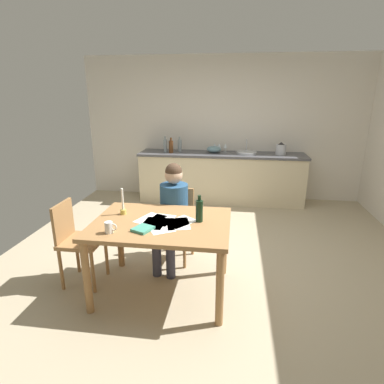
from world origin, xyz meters
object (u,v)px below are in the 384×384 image
(person_seated, at_px, (172,209))
(candlestick, at_px, (123,207))
(sink_unit, at_px, (247,153))
(wine_bottle_on_table, at_px, (199,211))
(bottle_wine_red, at_px, (180,145))
(bottle_oil, at_px, (165,146))
(chair_side_empty, at_px, (76,239))
(book_magazine, at_px, (143,229))
(wine_glass_back_left, at_px, (215,146))
(wine_glass_by_kettle, at_px, (219,146))
(bottle_vinegar, at_px, (171,146))
(coffee_mug, at_px, (109,227))
(mixing_bowl, at_px, (214,149))
(wine_glass_near_sink, at_px, (225,146))
(chair_at_table, at_px, (176,221))
(dining_table, at_px, (161,232))
(stovetop_kettle, at_px, (281,149))

(person_seated, relative_size, candlestick, 4.39)
(person_seated, relative_size, sink_unit, 3.32)
(wine_bottle_on_table, xyz_separation_m, bottle_wine_red, (-0.71, 2.94, 0.14))
(bottle_oil, xyz_separation_m, bottle_wine_red, (0.25, 0.09, -0.01))
(bottle_wine_red, bearing_deg, chair_side_empty, -100.80)
(book_magazine, bearing_deg, wine_glass_back_left, 106.23)
(chair_side_empty, distance_m, book_magazine, 0.88)
(wine_glass_by_kettle, bearing_deg, book_magazine, -98.41)
(bottle_oil, bearing_deg, bottle_vinegar, -27.37)
(wine_glass_back_left, bearing_deg, coffee_mug, -101.28)
(bottle_wine_red, bearing_deg, mixing_bowl, -0.08)
(wine_bottle_on_table, relative_size, bottle_vinegar, 0.95)
(book_magazine, xyz_separation_m, sink_unit, (0.99, 3.16, 0.15))
(bottle_oil, bearing_deg, wine_glass_back_left, 11.58)
(bottle_vinegar, bearing_deg, wine_glass_by_kettle, 15.97)
(book_magazine, distance_m, bottle_oil, 3.17)
(wine_bottle_on_table, height_order, wine_glass_near_sink, wine_glass_near_sink)
(wine_bottle_on_table, bearing_deg, chair_at_table, 117.93)
(chair_side_empty, xyz_separation_m, wine_glass_back_left, (1.20, 3.04, 0.51))
(chair_at_table, height_order, wine_bottle_on_table, wine_bottle_on_table)
(person_seated, height_order, wine_glass_by_kettle, person_seated)
(book_magazine, height_order, wine_bottle_on_table, wine_bottle_on_table)
(book_magazine, height_order, bottle_oil, bottle_oil)
(dining_table, relative_size, chair_at_table, 1.53)
(book_magazine, height_order, wine_glass_near_sink, wine_glass_near_sink)
(bottle_vinegar, bearing_deg, chair_at_table, -76.96)
(wine_bottle_on_table, bearing_deg, dining_table, -170.71)
(person_seated, distance_m, mixing_bowl, 2.46)
(coffee_mug, bearing_deg, wine_bottle_on_table, 26.24)
(wine_glass_by_kettle, distance_m, wine_glass_back_left, 0.08)
(stovetop_kettle, height_order, wine_glass_near_sink, stovetop_kettle)
(bottle_wine_red, xyz_separation_m, wine_glass_near_sink, (0.84, 0.09, -0.01))
(bottle_wine_red, bearing_deg, sink_unit, -2.62)
(sink_unit, relative_size, bottle_wine_red, 1.33)
(dining_table, distance_m, person_seated, 0.57)
(book_magazine, bearing_deg, bottle_vinegar, 120.04)
(dining_table, bearing_deg, chair_side_empty, 177.07)
(mixing_bowl, bearing_deg, chair_at_table, -96.78)
(person_seated, relative_size, book_magazine, 7.14)
(chair_side_empty, relative_size, mixing_bowl, 3.38)
(bottle_wine_red, bearing_deg, wine_glass_back_left, 8.01)
(bottle_vinegar, xyz_separation_m, wine_glass_by_kettle, (0.85, 0.24, -0.01))
(bottle_vinegar, distance_m, wine_glass_back_left, 0.81)
(coffee_mug, relative_size, wine_glass_back_left, 0.72)
(person_seated, bearing_deg, bottle_vinegar, 101.80)
(chair_side_empty, bearing_deg, dining_table, -2.93)
(bottle_wine_red, relative_size, stovetop_kettle, 1.23)
(wine_glass_back_left, bearing_deg, chair_at_table, -96.70)
(dining_table, bearing_deg, mixing_bowl, 84.65)
(person_seated, bearing_deg, mixing_bowl, 83.22)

